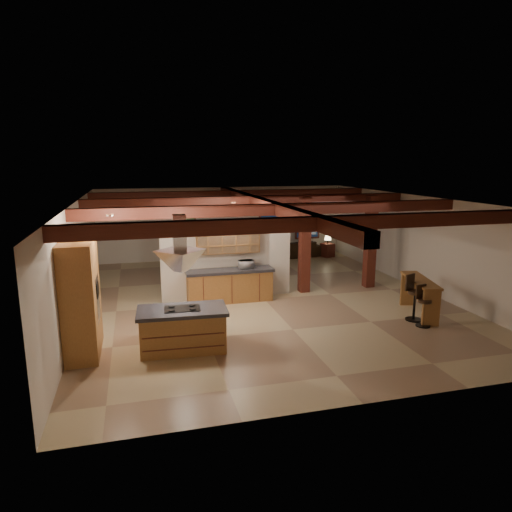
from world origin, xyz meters
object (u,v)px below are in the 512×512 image
(dining_table, at_px, (234,266))
(sofa, at_px, (293,249))
(kitchen_island, at_px, (183,329))
(bar_counter, at_px, (419,291))

(dining_table, bearing_deg, sofa, 55.34)
(sofa, bearing_deg, dining_table, 30.54)
(kitchen_island, xyz_separation_m, dining_table, (2.41, 6.10, -0.15))
(kitchen_island, bearing_deg, bar_counter, 6.31)
(kitchen_island, xyz_separation_m, sofa, (5.46, 8.44, -0.14))
(kitchen_island, relative_size, sofa, 0.86)
(bar_counter, bearing_deg, sofa, 95.27)
(sofa, xyz_separation_m, bar_counter, (0.72, -7.75, 0.32))
(dining_table, distance_m, bar_counter, 6.60)
(kitchen_island, bearing_deg, dining_table, 68.39)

